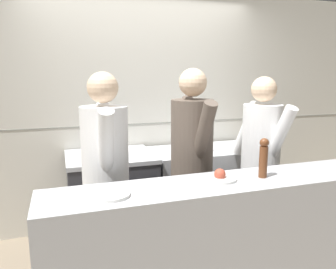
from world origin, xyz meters
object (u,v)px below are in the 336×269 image
plated_dish_appetiser (220,177)px  chef_head_cook (106,174)px  chef_line (260,160)px  oven_range (112,199)px  mixing_bowl_steel (194,145)px  plated_dish_main (111,195)px  chef_sous (192,161)px  chefs_knife (196,153)px  pepper_mill (264,157)px  stock_pot (100,148)px

plated_dish_appetiser → chef_head_cook: 0.86m
chef_head_cook → chef_line: chef_head_cook is taller
oven_range → plated_dish_appetiser: (0.57, -1.22, 0.54)m
chef_head_cook → mixing_bowl_steel: bearing=40.6°
mixing_bowl_steel → plated_dish_main: plated_dish_main is taller
oven_range → mixing_bowl_steel: 1.03m
oven_range → mixing_bowl_steel: mixing_bowl_steel is taller
chef_head_cook → chef_sous: (0.73, 0.08, 0.02)m
plated_dish_appetiser → chef_head_cook: bearing=146.1°
chef_sous → chef_line: chef_sous is taller
chefs_knife → pepper_mill: (0.03, -1.11, 0.23)m
pepper_mill → chef_sous: 0.68m
plated_dish_appetiser → pepper_mill: size_ratio=0.82×
pepper_mill → stock_pot: bearing=127.9°
mixing_bowl_steel → plated_dish_appetiser: bearing=-105.2°
chef_head_cook → chefs_knife: bearing=34.9°
mixing_bowl_steel → chef_head_cook: bearing=-143.6°
plated_dish_main → chef_head_cook: 0.55m
plated_dish_main → pepper_mill: bearing=1.4°
oven_range → stock_pot: bearing=-177.4°
oven_range → chef_sous: size_ratio=0.52×
mixing_bowl_steel → pepper_mill: pepper_mill is taller
chef_head_cook → pepper_mill: bearing=-22.9°
stock_pot → chef_head_cook: chef_head_cook is taller
plated_dish_appetiser → chef_line: 0.87m
plated_dish_main → chef_line: chef_line is taller
stock_pot → chef_head_cook: size_ratio=0.21×
plated_dish_main → mixing_bowl_steel: bearing=50.4°
mixing_bowl_steel → chefs_knife: mixing_bowl_steel is taller
chefs_knife → plated_dish_appetiser: 1.11m
chefs_knife → chef_sous: chef_sous is taller
plated_dish_appetiser → plated_dish_main: bearing=-174.7°
mixing_bowl_steel → chef_head_cook: (-1.05, -0.78, 0.01)m
stock_pot → mixing_bowl_steel: 1.01m
pepper_mill → chef_line: chef_line is taller
oven_range → pepper_mill: pepper_mill is taller
pepper_mill → chef_line: 0.72m
pepper_mill → chef_sous: (-0.29, 0.60, -0.16)m
plated_dish_main → chef_sous: 1.00m
stock_pot → pepper_mill: (0.98, -1.26, 0.14)m
stock_pot → pepper_mill: 1.60m
mixing_bowl_steel → chef_sous: size_ratio=0.15×
oven_range → plated_dish_appetiser: plated_dish_appetiser is taller
oven_range → plated_dish_main: bearing=-98.2°
plated_dish_appetiser → chef_head_cook: size_ratio=0.13×
mixing_bowl_steel → chef_line: size_ratio=0.16×
chefs_knife → pepper_mill: size_ratio=1.33×
chefs_knife → plated_dish_main: size_ratio=1.62×
stock_pot → plated_dish_appetiser: (0.67, -1.21, 0.01)m
chef_head_cook → chef_line: (1.40, 0.06, -0.02)m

